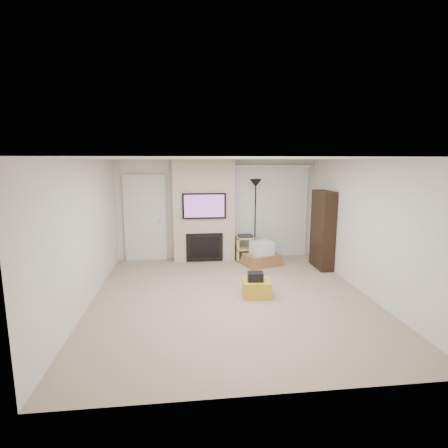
{
  "coord_description": "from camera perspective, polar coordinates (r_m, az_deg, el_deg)",
  "views": [
    {
      "loc": [
        -0.83,
        -6.01,
        2.45
      ],
      "look_at": [
        0.0,
        1.2,
        1.15
      ],
      "focal_mm": 28.0,
      "sensor_mm": 36.0,
      "label": 1
    }
  ],
  "objects": [
    {
      "name": "fireplace_wall",
      "position": [
        8.65,
        -3.32,
        2.07
      ],
      "size": [
        1.5,
        0.47,
        2.5
      ],
      "color": "#C2AE94",
      "rests_on": "floor"
    },
    {
      "name": "wall_left",
      "position": [
        6.36,
        -21.67,
        -1.47
      ],
      "size": [
        0.0,
        5.5,
        2.5
      ],
      "primitive_type": "cube",
      "rotation": [
        1.57,
        0.0,
        1.57
      ],
      "color": "silver",
      "rests_on": "ground"
    },
    {
      "name": "ottoman",
      "position": [
        6.59,
        5.35,
        -10.33
      ],
      "size": [
        0.55,
        0.55,
        0.3
      ],
      "primitive_type": "cube",
      "rotation": [
        0.0,
        0.0,
        -0.11
      ],
      "color": "gold",
      "rests_on": "floor"
    },
    {
      "name": "wall_right",
      "position": [
        6.98,
        22.06,
        -0.51
      ],
      "size": [
        0.0,
        5.5,
        2.5
      ],
      "primitive_type": "cube",
      "rotation": [
        1.57,
        0.0,
        1.57
      ],
      "color": "silver",
      "rests_on": "ground"
    },
    {
      "name": "floor",
      "position": [
        6.55,
        1.23,
        -11.83
      ],
      "size": [
        5.0,
        5.5,
        0.0
      ],
      "primitive_type": "cube",
      "color": "tan",
      "rests_on": "ground"
    },
    {
      "name": "vertical_blinds",
      "position": [
        9.07,
        7.73,
        2.61
      ],
      "size": [
        1.98,
        0.1,
        2.37
      ],
      "color": "silver",
      "rests_on": "floor"
    },
    {
      "name": "av_stand",
      "position": [
        8.77,
        3.49,
        -3.75
      ],
      "size": [
        0.45,
        0.38,
        0.66
      ],
      "color": "#E3C383",
      "rests_on": "floor"
    },
    {
      "name": "floor_lamp",
      "position": [
        8.59,
        5.16,
        4.45
      ],
      "size": [
        0.3,
        0.3,
        2.03
      ],
      "color": "black",
      "rests_on": "floor"
    },
    {
      "name": "hvac_vent",
      "position": [
        6.92,
        3.73,
        10.51
      ],
      "size": [
        0.35,
        0.18,
        0.01
      ],
      "primitive_type": "cube",
      "color": "silver",
      "rests_on": "ceiling"
    },
    {
      "name": "entry_door",
      "position": [
        8.89,
        -12.74,
        0.87
      ],
      "size": [
        1.02,
        0.11,
        2.14
      ],
      "color": "silver",
      "rests_on": "floor"
    },
    {
      "name": "wall_front",
      "position": [
        3.58,
        7.38,
        -9.58
      ],
      "size": [
        5.0,
        0.0,
        2.5
      ],
      "primitive_type": "cube",
      "rotation": [
        1.57,
        0.0,
        0.0
      ],
      "color": "silver",
      "rests_on": "ground"
    },
    {
      "name": "bookshelf",
      "position": [
        8.37,
        15.81,
        -0.91
      ],
      "size": [
        0.3,
        0.8,
        1.8
      ],
      "color": "black",
      "rests_on": "floor"
    },
    {
      "name": "ceiling",
      "position": [
        6.07,
        1.32,
        10.61
      ],
      "size": [
        5.0,
        5.5,
        0.0
      ],
      "primitive_type": "cube",
      "color": "white",
      "rests_on": "wall_back"
    },
    {
      "name": "box_stack",
      "position": [
        8.46,
        6.15,
        -5.2
      ],
      "size": [
        1.01,
        0.88,
        0.57
      ],
      "color": "olive",
      "rests_on": "floor"
    },
    {
      "name": "wall_back",
      "position": [
        8.89,
        -1.15,
        2.39
      ],
      "size": [
        5.0,
        0.0,
        2.5
      ],
      "primitive_type": "cube",
      "rotation": [
        1.57,
        0.0,
        0.0
      ],
      "color": "silver",
      "rests_on": "ground"
    },
    {
      "name": "black_bag",
      "position": [
        6.47,
        5.15,
        -8.55
      ],
      "size": [
        0.3,
        0.25,
        0.16
      ],
      "primitive_type": "cube",
      "rotation": [
        0.0,
        0.0,
        -0.11
      ],
      "color": "black",
      "rests_on": "ottoman"
    }
  ]
}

